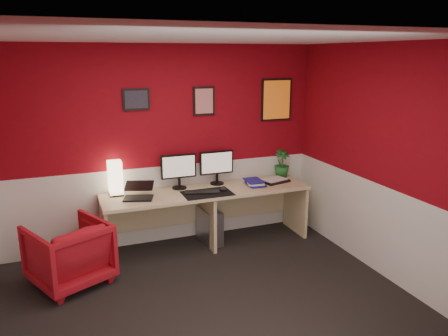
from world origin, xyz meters
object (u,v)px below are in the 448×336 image
Objects in this scene: laptop at (138,190)px; pc_tower at (209,225)px; armchair at (69,253)px; zen_tray at (275,181)px; desk at (207,218)px; shoji_lamp at (115,179)px; monitor_right at (217,162)px; monitor_left at (179,166)px; potted_plant at (282,163)px.

laptop reaches higher than pc_tower.
laptop is 1.02m from armchair.
desk is at bearing -178.39° from zen_tray.
zen_tray is at bearing -7.27° from pc_tower.
shoji_lamp is 0.69× the size of monitor_right.
desk is 1.24m from shoji_lamp.
armchair is at bearing -156.58° from monitor_left.
monitor_left is 1.66× the size of zen_tray.
armchair is at bearing -169.32° from pc_tower.
zen_tray is at bearing -13.89° from monitor_right.
monitor_right reaches higher than desk.
shoji_lamp is at bearing -179.74° from potted_plant.
shoji_lamp is at bearing 178.95° from monitor_left.
laptop is at bearing 178.68° from armchair.
pc_tower is (-0.90, 0.04, -0.52)m from zen_tray.
zen_tray is 0.78× the size of pc_tower.
desk is 6.88× the size of potted_plant.
potted_plant is at bearing 25.47° from laptop.
shoji_lamp is at bearing 174.91° from zen_tray.
monitor_right reaches higher than laptop.
monitor_left is at bearing -179.04° from potted_plant.
laptop is at bearing -47.62° from shoji_lamp.
monitor_left is (0.78, -0.01, 0.09)m from shoji_lamp.
monitor_left reaches higher than armchair.
monitor_right is at bearing 172.48° from armchair.
shoji_lamp is 0.79m from monitor_left.
shoji_lamp is at bearing -179.86° from monitor_right.
monitor_right is 0.96m from potted_plant.
zen_tray is (0.75, -0.18, -0.28)m from monitor_right.
zen_tray is (2.04, -0.18, -0.18)m from shoji_lamp.
potted_plant is 0.84× the size of pc_tower.
monitor_right is 0.78× the size of armchair.
monitor_left is 0.51m from monitor_right.
shoji_lamp is 1.14× the size of zen_tray.
armchair is (-1.38, -0.60, -0.68)m from monitor_left.
desk is 3.48× the size of armchair.
laptop is 0.57× the size of monitor_left.
shoji_lamp reaches higher than pc_tower.
potted_plant is at bearing 0.96° from monitor_left.
armchair is (-0.59, -0.61, -0.59)m from shoji_lamp.
pc_tower is at bearing -19.40° from monitor_left.
shoji_lamp is at bearing 150.71° from laptop.
armchair is at bearing -170.76° from zen_tray.
shoji_lamp is 0.89× the size of pc_tower.
monitor_left reaches higher than zen_tray.
monitor_right reaches higher than potted_plant.
desk is at bearing -169.31° from potted_plant.
desk is 1.03m from zen_tray.
potted_plant is (1.46, 0.02, -0.10)m from monitor_left.
monitor_right is 0.82m from zen_tray.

